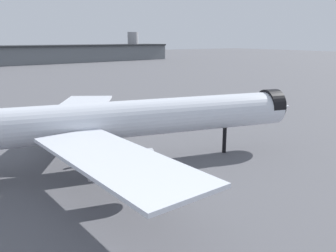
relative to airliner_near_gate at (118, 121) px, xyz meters
name	(u,v)px	position (x,y,z in m)	size (l,w,h in m)	color
ground	(103,164)	(-1.80, 1.88, -6.61)	(900.00, 900.00, 0.00)	#56565B
airliner_near_gate	(118,121)	(0.00, 0.00, 0.00)	(57.69, 51.95, 15.02)	silver
terminal_building	(38,54)	(40.34, 223.27, 0.05)	(219.21, 52.48, 22.99)	slate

